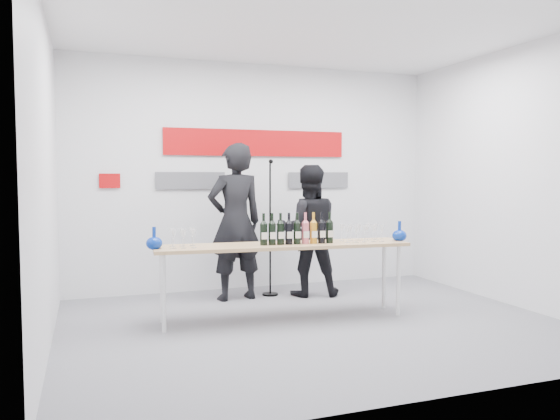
{
  "coord_description": "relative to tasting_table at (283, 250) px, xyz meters",
  "views": [
    {
      "loc": [
        -2.17,
        -5.05,
        1.52
      ],
      "look_at": [
        -0.24,
        0.39,
        1.15
      ],
      "focal_mm": 35.0,
      "sensor_mm": 36.0,
      "label": 1
    }
  ],
  "objects": [
    {
      "name": "ground",
      "position": [
        0.24,
        -0.29,
        -0.74
      ],
      "size": [
        5.0,
        5.0,
        0.0
      ],
      "primitive_type": "plane",
      "color": "slate",
      "rests_on": "ground"
    },
    {
      "name": "back_wall",
      "position": [
        0.24,
        1.71,
        0.76
      ],
      "size": [
        5.0,
        0.04,
        3.0
      ],
      "primitive_type": "cube",
      "color": "silver",
      "rests_on": "ground"
    },
    {
      "name": "signage",
      "position": [
        0.18,
        1.68,
        1.07
      ],
      "size": [
        3.38,
        0.02,
        0.79
      ],
      "color": "#AF070A",
      "rests_on": "back_wall"
    },
    {
      "name": "tasting_table",
      "position": [
        0.0,
        0.0,
        0.0
      ],
      "size": [
        2.7,
        0.75,
        0.8
      ],
      "rotation": [
        0.0,
        0.0,
        -0.08
      ],
      "color": "tan",
      "rests_on": "ground"
    },
    {
      "name": "wine_bottles",
      "position": [
        0.13,
        -0.06,
        0.23
      ],
      "size": [
        0.8,
        0.14,
        0.33
      ],
      "rotation": [
        0.0,
        0.0,
        -0.08
      ],
      "color": "black",
      "rests_on": "tasting_table"
    },
    {
      "name": "decanter_left",
      "position": [
        -1.32,
        0.07,
        0.17
      ],
      "size": [
        0.16,
        0.16,
        0.21
      ],
      "primitive_type": null,
      "color": "#072A92",
      "rests_on": "tasting_table"
    },
    {
      "name": "decanter_right",
      "position": [
        1.31,
        -0.14,
        0.17
      ],
      "size": [
        0.16,
        0.16,
        0.21
      ],
      "primitive_type": null,
      "color": "#072A92",
      "rests_on": "tasting_table"
    },
    {
      "name": "glasses_left",
      "position": [
        -1.04,
        0.09,
        0.15
      ],
      "size": [
        0.28,
        0.24,
        0.18
      ],
      "color": "silver",
      "rests_on": "tasting_table"
    },
    {
      "name": "glasses_right",
      "position": [
        0.89,
        -0.07,
        0.15
      ],
      "size": [
        0.48,
        0.26,
        0.18
      ],
      "color": "silver",
      "rests_on": "tasting_table"
    },
    {
      "name": "presenter_left",
      "position": [
        -0.24,
        1.06,
        0.21
      ],
      "size": [
        0.75,
        0.54,
        1.91
      ],
      "primitive_type": "imported",
      "rotation": [
        0.0,
        0.0,
        3.27
      ],
      "color": "black",
      "rests_on": "ground"
    },
    {
      "name": "presenter_right",
      "position": [
        0.69,
        0.98,
        0.08
      ],
      "size": [
        0.93,
        0.8,
        1.65
      ],
      "primitive_type": "imported",
      "rotation": [
        0.0,
        0.0,
        2.89
      ],
      "color": "black",
      "rests_on": "ground"
    },
    {
      "name": "mic_stand",
      "position": [
        0.24,
        1.13,
        -0.22
      ],
      "size": [
        0.2,
        0.2,
        1.72
      ],
      "rotation": [
        0.0,
        0.0,
        -0.34
      ],
      "color": "black",
      "rests_on": "ground"
    }
  ]
}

